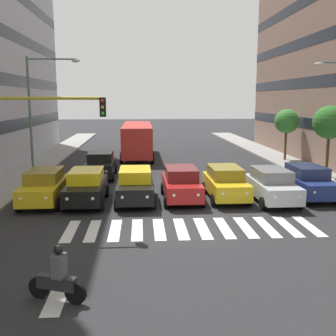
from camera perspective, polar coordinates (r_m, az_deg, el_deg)
The scene contains 17 objects.
ground_plane at distance 16.84m, azimuth 3.39°, elevation -8.52°, with size 180.00×180.00×0.00m, color #262628.
crosswalk_markings at distance 16.84m, azimuth 3.39°, elevation -8.51°, with size 10.35×2.80×0.01m.
lane_arrow_1 at distance 11.85m, azimuth -15.32°, elevation -17.05°, with size 0.50×2.20×0.01m, color silver.
car_0 at distance 23.00m, azimuth 19.11°, elevation -1.79°, with size 2.02×4.44×1.72m.
car_1 at distance 21.44m, azimuth 14.46°, elevation -2.37°, with size 2.02×4.44×1.72m.
car_2 at distance 21.62m, azimuth 8.13°, elevation -2.06°, with size 2.02×4.44×1.72m.
car_3 at distance 21.18m, azimuth 1.90°, elevation -2.21°, with size 2.02×4.44×1.72m.
car_4 at distance 20.85m, azimuth -4.65°, elevation -2.43°, with size 2.02×4.44×1.72m.
car_5 at distance 20.89m, azimuth -11.49°, elevation -2.57°, with size 2.02×4.44×1.72m.
car_6 at distance 21.44m, azimuth -17.08°, elevation -2.49°, with size 2.02×4.44×1.72m.
car_row2_0 at distance 27.67m, azimuth -9.51°, elevation 0.50°, with size 2.02×4.44×1.72m.
bus_behind_traffic at distance 36.56m, azimuth -4.37°, elevation 4.38°, with size 2.78×10.50×3.00m.
motorcycle_with_rider at distance 11.31m, azimuth -15.36°, elevation -14.81°, with size 1.62×0.71×1.57m.
traffic_light_gantry at distance 17.15m, azimuth -20.18°, elevation 4.04°, with size 4.97×0.36×5.50m.
street_lamp_right at distance 28.06m, azimuth -17.91°, elevation 8.61°, with size 3.47×0.28×7.81m.
street_tree_1 at distance 28.57m, azimuth 21.89°, elevation 5.97°, with size 2.19×2.19×4.70m.
street_tree_2 at distance 35.61m, azimuth 16.43°, elevation 6.32°, with size 2.03×2.03×4.26m.
Camera 1 is at (2.06, 15.86, 5.29)m, focal length 43.09 mm.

